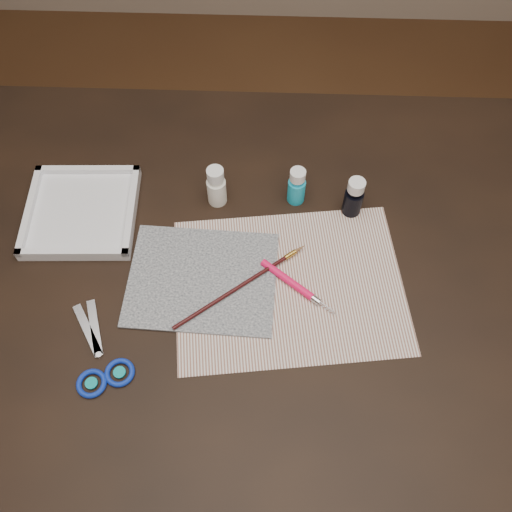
{
  "coord_description": "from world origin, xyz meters",
  "views": [
    {
      "loc": [
        0.02,
        -0.5,
        1.63
      ],
      "look_at": [
        0.0,
        0.0,
        0.8
      ],
      "focal_mm": 40.0,
      "sensor_mm": 36.0,
      "label": 1
    }
  ],
  "objects_px": {
    "paper": "(289,285)",
    "canvas": "(202,279)",
    "paint_bottle_cyan": "(297,186)",
    "paint_bottle_navy": "(354,197)",
    "palette_tray": "(81,211)",
    "paint_bottle_white": "(216,186)",
    "scissors": "(92,348)"
  },
  "relations": [
    {
      "from": "paper",
      "to": "canvas",
      "type": "xyz_separation_m",
      "value": [
        -0.15,
        0.01,
        0.0
      ]
    },
    {
      "from": "paint_bottle_cyan",
      "to": "paint_bottle_navy",
      "type": "bearing_deg",
      "value": -13.14
    },
    {
      "from": "paper",
      "to": "paint_bottle_cyan",
      "type": "height_order",
      "value": "paint_bottle_cyan"
    },
    {
      "from": "palette_tray",
      "to": "paint_bottle_cyan",
      "type": "bearing_deg",
      "value": 7.39
    },
    {
      "from": "paint_bottle_cyan",
      "to": "paint_bottle_navy",
      "type": "xyz_separation_m",
      "value": [
        0.1,
        -0.02,
        0.0
      ]
    },
    {
      "from": "canvas",
      "to": "paint_bottle_navy",
      "type": "xyz_separation_m",
      "value": [
        0.27,
        0.16,
        0.04
      ]
    },
    {
      "from": "paper",
      "to": "paint_bottle_navy",
      "type": "relative_size",
      "value": 4.59
    },
    {
      "from": "paper",
      "to": "paint_bottle_cyan",
      "type": "relative_size",
      "value": 4.88
    },
    {
      "from": "paint_bottle_cyan",
      "to": "canvas",
      "type": "bearing_deg",
      "value": -131.85
    },
    {
      "from": "paint_bottle_cyan",
      "to": "paint_bottle_navy",
      "type": "relative_size",
      "value": 0.94
    },
    {
      "from": "canvas",
      "to": "palette_tray",
      "type": "distance_m",
      "value": 0.27
    },
    {
      "from": "paint_bottle_navy",
      "to": "palette_tray",
      "type": "relative_size",
      "value": 0.43
    },
    {
      "from": "paper",
      "to": "paint_bottle_cyan",
      "type": "distance_m",
      "value": 0.19
    },
    {
      "from": "paint_bottle_white",
      "to": "palette_tray",
      "type": "bearing_deg",
      "value": -170.13
    },
    {
      "from": "paper",
      "to": "canvas",
      "type": "distance_m",
      "value": 0.15
    },
    {
      "from": "scissors",
      "to": "palette_tray",
      "type": "relative_size",
      "value": 0.93
    },
    {
      "from": "paint_bottle_navy",
      "to": "paper",
      "type": "bearing_deg",
      "value": -125.03
    },
    {
      "from": "paint_bottle_navy",
      "to": "paint_bottle_white",
      "type": "bearing_deg",
      "value": 176.35
    },
    {
      "from": "paper",
      "to": "paint_bottle_navy",
      "type": "distance_m",
      "value": 0.21
    },
    {
      "from": "paint_bottle_cyan",
      "to": "scissors",
      "type": "xyz_separation_m",
      "value": [
        -0.33,
        -0.32,
        -0.04
      ]
    },
    {
      "from": "paint_bottle_cyan",
      "to": "palette_tray",
      "type": "height_order",
      "value": "paint_bottle_cyan"
    },
    {
      "from": "paper",
      "to": "canvas",
      "type": "bearing_deg",
      "value": 177.89
    },
    {
      "from": "paint_bottle_white",
      "to": "scissors",
      "type": "distance_m",
      "value": 0.36
    },
    {
      "from": "canvas",
      "to": "paint_bottle_navy",
      "type": "bearing_deg",
      "value": 30.6
    },
    {
      "from": "palette_tray",
      "to": "canvas",
      "type": "bearing_deg",
      "value": -28.96
    },
    {
      "from": "paint_bottle_cyan",
      "to": "paint_bottle_navy",
      "type": "distance_m",
      "value": 0.11
    },
    {
      "from": "canvas",
      "to": "scissors",
      "type": "bearing_deg",
      "value": -141.28
    },
    {
      "from": "palette_tray",
      "to": "scissors",
      "type": "bearing_deg",
      "value": -75.71
    },
    {
      "from": "paint_bottle_white",
      "to": "paint_bottle_cyan",
      "type": "xyz_separation_m",
      "value": [
        0.15,
        0.01,
        -0.0
      ]
    },
    {
      "from": "palette_tray",
      "to": "paint_bottle_navy",
      "type": "bearing_deg",
      "value": 3.13
    },
    {
      "from": "palette_tray",
      "to": "paper",
      "type": "bearing_deg",
      "value": -19.32
    },
    {
      "from": "paper",
      "to": "palette_tray",
      "type": "distance_m",
      "value": 0.41
    }
  ]
}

